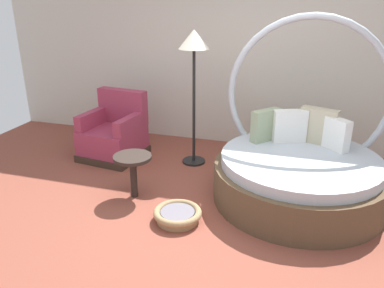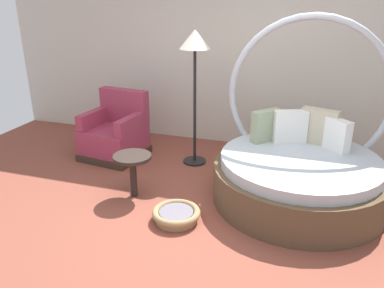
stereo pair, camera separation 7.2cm
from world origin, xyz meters
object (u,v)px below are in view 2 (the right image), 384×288
(red_armchair, at_px, (116,134))
(side_table, at_px, (133,163))
(round_daybed, at_px, (299,167))
(floor_lamp, at_px, (195,53))
(pet_basket, at_px, (176,214))

(red_armchair, distance_m, side_table, 1.30)
(round_daybed, height_order, side_table, round_daybed)
(round_daybed, xyz_separation_m, side_table, (-1.83, -0.55, 0.04))
(round_daybed, bearing_deg, floor_lamp, 157.66)
(round_daybed, height_order, red_armchair, round_daybed)
(floor_lamp, bearing_deg, pet_basket, -79.92)
(round_daybed, relative_size, red_armchair, 2.18)
(pet_basket, height_order, floor_lamp, floor_lamp)
(red_armchair, relative_size, floor_lamp, 0.52)
(pet_basket, distance_m, floor_lamp, 2.11)
(side_table, bearing_deg, floor_lamp, 71.16)
(red_armchair, relative_size, pet_basket, 1.84)
(round_daybed, xyz_separation_m, floor_lamp, (-1.44, 0.59, 1.15))
(red_armchair, xyz_separation_m, side_table, (0.78, -1.04, 0.10))
(red_armchair, distance_m, pet_basket, 2.02)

